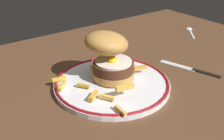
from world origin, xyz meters
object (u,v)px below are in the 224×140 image
Objects in this scene: burger at (110,55)px; knife at (194,69)px; spoon at (190,29)px; dinner_plate at (112,83)px.

knife is at bearing -21.80° from burger.
dinner_plate is at bearing -161.85° from spoon.
burger is 26.05cm from knife.
spoon reaches higher than knife.
burger is at bearing 158.20° from knife.
dinner_plate is at bearing 163.94° from knife.
spoon is at bearing 18.15° from dinner_plate.
burger is 0.78× the size of knife.
burger reaches higher than knife.
knife is (24.11, -6.94, -0.58)cm from dinner_plate.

